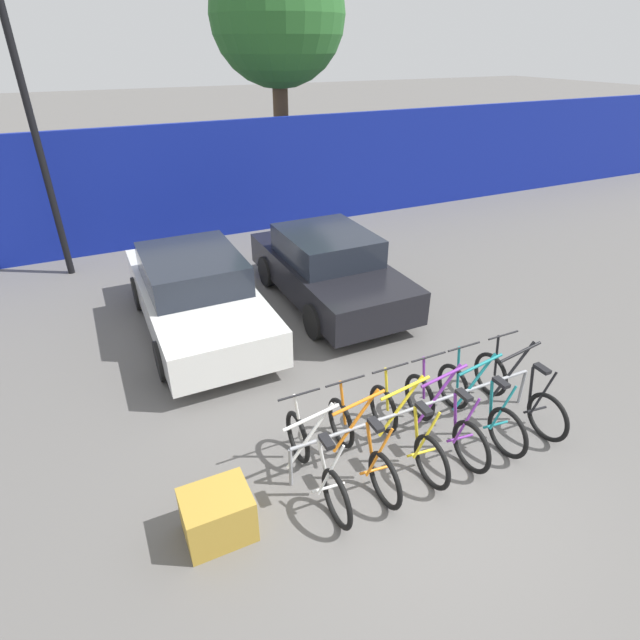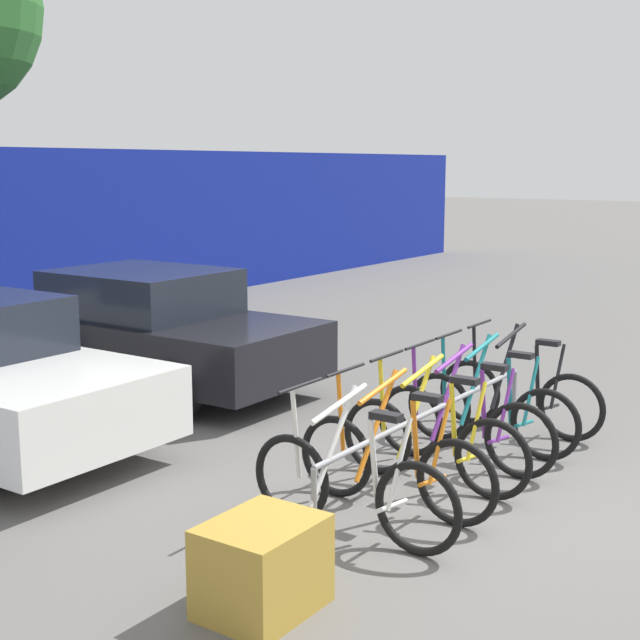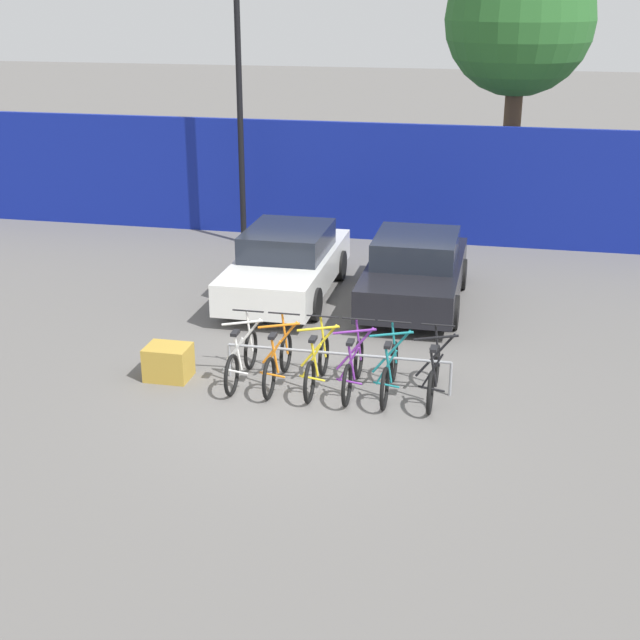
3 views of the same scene
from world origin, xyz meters
TOP-DOWN VIEW (x-y plane):
  - ground_plane at (0.00, 0.00)m, footprint 120.00×120.00m
  - bike_rack at (0.40, 0.68)m, footprint 3.60×0.04m
  - bicycle_white at (-1.13, 0.53)m, footprint 0.68×1.71m
  - bicycle_orange at (-0.53, 0.53)m, footprint 0.68×1.71m
  - bicycle_yellow at (0.10, 0.53)m, footprint 0.68×1.71m
  - bicycle_purple at (0.67, 0.53)m, footprint 0.68×1.71m
  - bicycle_teal at (1.24, 0.53)m, footprint 0.68×1.71m
  - bicycle_black at (1.92, 0.53)m, footprint 0.68×1.71m
  - car_black at (1.15, 4.81)m, footprint 1.91×4.10m
  - cargo_crate at (-2.32, 0.39)m, footprint 0.70×0.56m

SIDE VIEW (x-z plane):
  - ground_plane at x=0.00m, z-range 0.00..0.00m
  - cargo_crate at x=-2.32m, z-range 0.00..0.55m
  - bicycle_white at x=-1.13m, z-range -0.15..0.90m
  - bicycle_orange at x=-0.53m, z-range -0.15..0.90m
  - bicycle_yellow at x=0.10m, z-range -0.15..0.90m
  - bicycle_purple at x=0.67m, z-range -0.15..0.90m
  - bicycle_teal at x=1.24m, z-range -0.15..0.90m
  - bicycle_black at x=1.92m, z-range -0.15..0.90m
  - bike_rack at x=0.40m, z-range 0.20..0.77m
  - car_black at x=1.15m, z-range -0.01..1.39m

